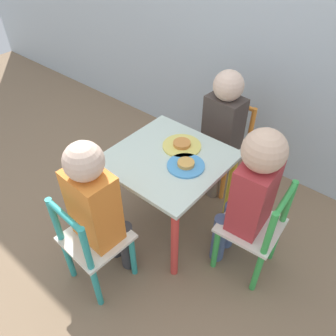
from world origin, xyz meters
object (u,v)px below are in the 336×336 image
(chair_green, at_px, (255,230))
(plate_back, at_px, (182,145))
(chair_teal, at_px, (93,244))
(chair_orange, at_px, (224,146))
(child_front, at_px, (97,205))
(child_back, at_px, (222,124))
(plate_right, at_px, (186,165))
(child_right, at_px, (251,191))
(kids_table, at_px, (168,169))

(chair_green, xyz_separation_m, plate_back, (-0.48, 0.07, 0.21))
(chair_teal, height_order, plate_back, chair_teal)
(chair_orange, height_order, child_front, child_front)
(chair_green, distance_m, child_front, 0.71)
(child_back, xyz_separation_m, plate_right, (0.07, -0.42, 0.02))
(chair_green, distance_m, child_right, 0.23)
(plate_right, bearing_deg, chair_teal, -105.33)
(chair_teal, relative_size, child_back, 0.70)
(chair_green, relative_size, plate_back, 2.77)
(plate_right, distance_m, plate_back, 0.15)
(child_front, distance_m, plate_right, 0.44)
(chair_orange, xyz_separation_m, plate_right, (0.07, -0.48, 0.21))
(child_front, xyz_separation_m, plate_right, (0.13, 0.42, 0.01))
(chair_green, bearing_deg, chair_orange, -139.32)
(chair_orange, height_order, plate_back, chair_orange)
(kids_table, relative_size, plate_right, 3.05)
(kids_table, xyz_separation_m, chair_teal, (-0.03, -0.48, -0.12))
(child_right, xyz_separation_m, plate_right, (-0.32, -0.03, -0.01))
(chair_green, bearing_deg, child_back, -134.85)
(chair_teal, distance_m, child_front, 0.21)
(kids_table, xyz_separation_m, child_right, (0.42, 0.03, 0.10))
(chair_green, bearing_deg, kids_table, -90.00)
(child_back, bearing_deg, child_front, -89.23)
(chair_teal, bearing_deg, chair_orange, -90.77)
(kids_table, height_order, chair_orange, chair_orange)
(child_back, height_order, plate_right, child_back)
(chair_green, relative_size, child_back, 0.70)
(kids_table, height_order, child_back, child_back)
(chair_orange, relative_size, child_back, 0.70)
(chair_green, relative_size, plate_right, 3.04)
(child_back, distance_m, plate_right, 0.43)
(child_front, relative_size, plate_right, 4.47)
(chair_orange, distance_m, child_back, 0.20)
(kids_table, relative_size, chair_orange, 1.00)
(chair_teal, bearing_deg, child_front, -90.00)
(chair_orange, bearing_deg, chair_green, -40.68)
(plate_right, height_order, plate_back, same)
(child_back, bearing_deg, chair_green, -36.22)
(chair_teal, bearing_deg, plate_right, -102.35)
(child_right, height_order, child_front, child_right)
(kids_table, xyz_separation_m, plate_right, (0.11, 0.00, 0.09))
(plate_right, xyz_separation_m, plate_back, (-0.11, 0.11, -0.00))
(kids_table, relative_size, child_right, 0.68)
(plate_back, bearing_deg, child_back, 83.96)
(chair_green, xyz_separation_m, child_back, (-0.45, 0.39, 0.19))
(chair_green, bearing_deg, child_front, -51.92)
(chair_green, xyz_separation_m, plate_right, (-0.38, -0.03, 0.21))
(child_right, relative_size, child_front, 1.01)
(child_front, bearing_deg, child_right, -131.53)
(child_back, distance_m, plate_back, 0.32)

